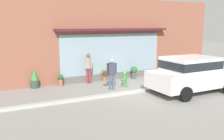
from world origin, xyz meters
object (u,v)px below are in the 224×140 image
(pedestrian_with_handbag, at_px, (111,72))
(parked_car_white, at_px, (192,73))
(pedestrian_passerby, at_px, (88,66))
(potted_plant_corner_tall, at_px, (35,79))
(fire_hydrant, at_px, (125,79))
(potted_plant_low_front, at_px, (134,71))
(potted_plant_window_right, at_px, (61,80))
(potted_plant_window_left, at_px, (104,74))

(pedestrian_with_handbag, bearing_deg, parked_car_white, 158.08)
(pedestrian_passerby, distance_m, potted_plant_corner_tall, 2.86)
(fire_hydrant, distance_m, potted_plant_low_front, 2.08)
(fire_hydrant, relative_size, potted_plant_window_right, 1.35)
(parked_car_white, bearing_deg, pedestrian_with_handbag, 144.98)
(pedestrian_passerby, bearing_deg, parked_car_white, -167.38)
(pedestrian_with_handbag, xyz_separation_m, potted_plant_corner_tall, (-3.28, 2.10, -0.44))
(fire_hydrant, distance_m, potted_plant_corner_tall, 4.56)
(potted_plant_corner_tall, distance_m, potted_plant_window_right, 1.29)
(parked_car_white, bearing_deg, fire_hydrant, 132.16)
(potted_plant_corner_tall, distance_m, potted_plant_low_front, 5.65)
(potted_plant_window_left, relative_size, potted_plant_window_right, 1.11)
(parked_car_white, distance_m, potted_plant_corner_tall, 7.69)
(parked_car_white, distance_m, potted_plant_window_right, 6.54)
(fire_hydrant, relative_size, pedestrian_passerby, 0.50)
(pedestrian_passerby, distance_m, potted_plant_window_right, 1.66)
(potted_plant_window_left, height_order, potted_plant_low_front, potted_plant_low_front)
(potted_plant_corner_tall, xyz_separation_m, potted_plant_low_front, (5.64, -0.36, -0.02))
(pedestrian_with_handbag, relative_size, potted_plant_corner_tall, 1.61)
(pedestrian_with_handbag, xyz_separation_m, potted_plant_low_front, (2.36, 1.74, -0.46))
(potted_plant_low_front, bearing_deg, pedestrian_with_handbag, -143.53)
(pedestrian_with_handbag, distance_m, pedestrian_passerby, 1.85)
(pedestrian_passerby, relative_size, potted_plant_window_right, 2.72)
(potted_plant_window_left, bearing_deg, potted_plant_low_front, -7.54)
(potted_plant_window_right, bearing_deg, potted_plant_low_front, -1.64)
(pedestrian_passerby, height_order, parked_car_white, parked_car_white)
(potted_plant_low_front, bearing_deg, fire_hydrant, -134.73)
(parked_car_white, distance_m, potted_plant_low_front, 3.97)
(pedestrian_with_handbag, xyz_separation_m, pedestrian_passerby, (-0.48, 1.79, 0.07))
(pedestrian_with_handbag, height_order, potted_plant_corner_tall, pedestrian_with_handbag)
(fire_hydrant, distance_m, parked_car_white, 3.31)
(pedestrian_with_handbag, bearing_deg, potted_plant_corner_tall, -20.60)
(potted_plant_window_right, bearing_deg, potted_plant_corner_tall, 169.45)
(potted_plant_low_front, bearing_deg, potted_plant_window_right, 178.36)
(potted_plant_window_left, distance_m, potted_plant_low_front, 1.82)
(pedestrian_with_handbag, xyz_separation_m, potted_plant_window_right, (-2.01, 1.87, -0.56))
(fire_hydrant, relative_size, parked_car_white, 0.19)
(potted_plant_window_left, bearing_deg, pedestrian_passerby, -169.38)
(potted_plant_corner_tall, distance_m, potted_plant_window_left, 3.83)
(parked_car_white, relative_size, potted_plant_window_right, 6.96)
(fire_hydrant, height_order, pedestrian_passerby, pedestrian_passerby)
(pedestrian_with_handbag, distance_m, potted_plant_corner_tall, 3.92)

